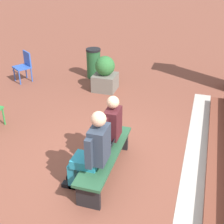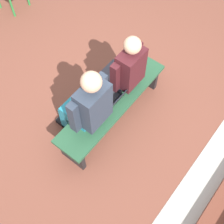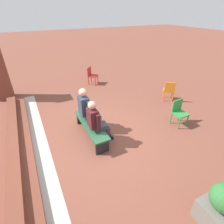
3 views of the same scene
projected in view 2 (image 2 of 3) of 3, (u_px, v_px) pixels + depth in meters
The scene contains 6 objects.
ground_plane at pixel (112, 114), 4.42m from camera, with size 60.00×60.00×0.00m, color brown.
concrete_strip at pixel (202, 180), 3.92m from camera, with size 7.57×0.40×0.01m, color #B7B2A8.
bench at pixel (112, 105), 4.08m from camera, with size 1.80×0.44×0.45m.
person_student at pixel (123, 70), 3.92m from camera, with size 0.54×0.68×1.34m.
person_adult at pixel (87, 106), 3.61m from camera, with size 0.58×0.74×1.41m.
laptop at pixel (112, 100), 3.95m from camera, with size 0.32×0.29×0.21m.
Camera 2 is at (1.78, 1.39, 3.80)m, focal length 50.00 mm.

